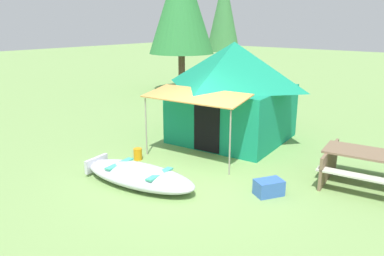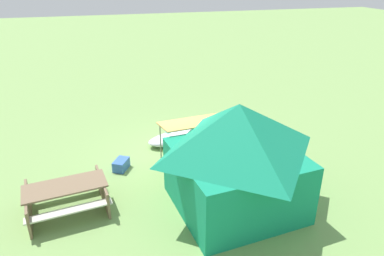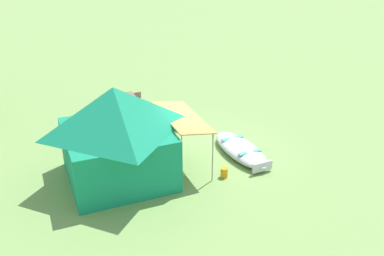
{
  "view_description": "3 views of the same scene",
  "coord_description": "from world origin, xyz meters",
  "px_view_note": "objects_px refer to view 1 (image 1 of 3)",
  "views": [
    {
      "loc": [
        4.9,
        -5.94,
        3.32
      ],
      "look_at": [
        -0.42,
        0.46,
        0.94
      ],
      "focal_mm": 35.03,
      "sensor_mm": 36.0,
      "label": 1
    },
    {
      "loc": [
        2.18,
        9.82,
        5.59
      ],
      "look_at": [
        -0.48,
        0.35,
        1.15
      ],
      "focal_mm": 33.14,
      "sensor_mm": 36.0,
      "label": 2
    },
    {
      "loc": [
        -11.7,
        3.86,
        6.56
      ],
      "look_at": [
        -0.31,
        0.49,
        1.02
      ],
      "focal_mm": 39.78,
      "sensor_mm": 36.0,
      "label": 3
    }
  ],
  "objects_px": {
    "canvas_cabin_tent": "(233,90)",
    "picnic_table": "(374,166)",
    "pine_tree_far_center": "(224,13)",
    "beached_rowboat": "(139,175)",
    "pine_tree_back_right": "(181,3)",
    "fuel_can": "(138,154)",
    "cooler_box": "(269,187)"
  },
  "relations": [
    {
      "from": "fuel_can",
      "to": "pine_tree_far_center",
      "type": "height_order",
      "value": "pine_tree_far_center"
    },
    {
      "from": "beached_rowboat",
      "to": "canvas_cabin_tent",
      "type": "height_order",
      "value": "canvas_cabin_tent"
    },
    {
      "from": "canvas_cabin_tent",
      "to": "pine_tree_far_center",
      "type": "height_order",
      "value": "pine_tree_far_center"
    },
    {
      "from": "canvas_cabin_tent",
      "to": "picnic_table",
      "type": "bearing_deg",
      "value": -12.48
    },
    {
      "from": "beached_rowboat",
      "to": "picnic_table",
      "type": "bearing_deg",
      "value": 37.86
    },
    {
      "from": "beached_rowboat",
      "to": "pine_tree_back_right",
      "type": "bearing_deg",
      "value": 126.52
    },
    {
      "from": "fuel_can",
      "to": "pine_tree_back_right",
      "type": "relative_size",
      "value": 0.05
    },
    {
      "from": "fuel_can",
      "to": "pine_tree_back_right",
      "type": "distance_m",
      "value": 10.4
    },
    {
      "from": "cooler_box",
      "to": "fuel_can",
      "type": "height_order",
      "value": "cooler_box"
    },
    {
      "from": "cooler_box",
      "to": "fuel_can",
      "type": "xyz_separation_m",
      "value": [
        -3.46,
        -0.32,
        -0.01
      ]
    },
    {
      "from": "canvas_cabin_tent",
      "to": "pine_tree_far_center",
      "type": "distance_m",
      "value": 11.23
    },
    {
      "from": "canvas_cabin_tent",
      "to": "fuel_can",
      "type": "relative_size",
      "value": 14.74
    },
    {
      "from": "canvas_cabin_tent",
      "to": "cooler_box",
      "type": "xyz_separation_m",
      "value": [
        2.63,
        -2.59,
        -1.29
      ]
    },
    {
      "from": "fuel_can",
      "to": "pine_tree_back_right",
      "type": "xyz_separation_m",
      "value": [
        -5.47,
        7.9,
        3.98
      ]
    },
    {
      "from": "beached_rowboat",
      "to": "picnic_table",
      "type": "xyz_separation_m",
      "value": [
        3.84,
        2.98,
        0.28
      ]
    },
    {
      "from": "pine_tree_back_right",
      "to": "pine_tree_far_center",
      "type": "xyz_separation_m",
      "value": [
        -0.27,
        3.82,
        -0.36
      ]
    },
    {
      "from": "fuel_can",
      "to": "pine_tree_far_center",
      "type": "relative_size",
      "value": 0.05
    },
    {
      "from": "picnic_table",
      "to": "cooler_box",
      "type": "xyz_separation_m",
      "value": [
        -1.48,
        -1.68,
        -0.32
      ]
    },
    {
      "from": "beached_rowboat",
      "to": "fuel_can",
      "type": "bearing_deg",
      "value": 138.43
    },
    {
      "from": "pine_tree_far_center",
      "to": "cooler_box",
      "type": "bearing_deg",
      "value": -51.09
    },
    {
      "from": "canvas_cabin_tent",
      "to": "pine_tree_far_center",
      "type": "xyz_separation_m",
      "value": [
        -6.57,
        8.81,
        2.32
      ]
    },
    {
      "from": "picnic_table",
      "to": "pine_tree_far_center",
      "type": "bearing_deg",
      "value": 137.7
    },
    {
      "from": "fuel_can",
      "to": "canvas_cabin_tent",
      "type": "bearing_deg",
      "value": 73.98
    },
    {
      "from": "cooler_box",
      "to": "beached_rowboat",
      "type": "bearing_deg",
      "value": -151.17
    },
    {
      "from": "fuel_can",
      "to": "pine_tree_far_center",
      "type": "distance_m",
      "value": 13.54
    },
    {
      "from": "cooler_box",
      "to": "pine_tree_far_center",
      "type": "distance_m",
      "value": 15.09
    },
    {
      "from": "canvas_cabin_tent",
      "to": "pine_tree_far_center",
      "type": "bearing_deg",
      "value": 126.74
    },
    {
      "from": "beached_rowboat",
      "to": "cooler_box",
      "type": "relative_size",
      "value": 5.16
    },
    {
      "from": "beached_rowboat",
      "to": "pine_tree_far_center",
      "type": "relative_size",
      "value": 0.48
    },
    {
      "from": "beached_rowboat",
      "to": "cooler_box",
      "type": "xyz_separation_m",
      "value": [
        2.36,
        1.3,
        -0.05
      ]
    },
    {
      "from": "cooler_box",
      "to": "pine_tree_far_center",
      "type": "height_order",
      "value": "pine_tree_far_center"
    },
    {
      "from": "cooler_box",
      "to": "pine_tree_back_right",
      "type": "bearing_deg",
      "value": 139.69
    }
  ]
}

